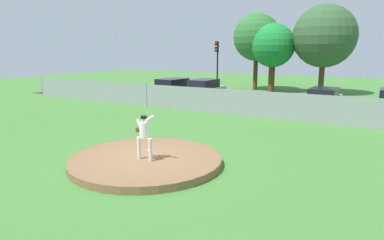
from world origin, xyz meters
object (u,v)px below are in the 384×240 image
at_px(pitcher_youth, 144,133).
at_px(traffic_light_near, 217,59).
at_px(parked_car_navy, 172,89).
at_px(parked_car_champagne, 323,100).
at_px(traffic_cone_orange, 224,105).
at_px(parked_car_silver, 204,91).
at_px(baseball, 148,151).

height_order(pitcher_youth, traffic_light_near, traffic_light_near).
xyz_separation_m(parked_car_navy, traffic_light_near, (2.05, 4.10, 2.43)).
height_order(parked_car_champagne, traffic_cone_orange, parked_car_champagne).
bearing_deg(traffic_light_near, parked_car_champagne, -21.84).
distance_m(parked_car_silver, traffic_light_near, 4.58).
height_order(parked_car_silver, traffic_light_near, traffic_light_near).
height_order(parked_car_navy, parked_car_silver, parked_car_silver).
bearing_deg(parked_car_champagne, parked_car_silver, 179.77).
relative_size(baseball, traffic_light_near, 0.02).
bearing_deg(baseball, parked_car_navy, 119.73).
height_order(parked_car_silver, traffic_cone_orange, parked_car_silver).
height_order(pitcher_youth, baseball, pitcher_youth).
height_order(parked_car_champagne, traffic_light_near, traffic_light_near).
height_order(pitcher_youth, parked_car_champagne, pitcher_youth).
distance_m(pitcher_youth, parked_car_silver, 15.67).
distance_m(parked_car_navy, traffic_light_near, 5.19).
distance_m(parked_car_champagne, traffic_light_near, 10.69).
relative_size(pitcher_youth, parked_car_champagne, 0.36).
relative_size(pitcher_youth, traffic_light_near, 0.34).
relative_size(parked_car_champagne, parked_car_silver, 0.97).
xyz_separation_m(pitcher_youth, parked_car_navy, (-8.22, 14.41, -0.39)).
bearing_deg(parked_car_champagne, parked_car_navy, -178.85).
distance_m(pitcher_youth, baseball, 1.32).
bearing_deg(parked_car_navy, traffic_light_near, 63.44).
bearing_deg(traffic_light_near, pitcher_youth, -71.55).
distance_m(baseball, traffic_cone_orange, 11.46).
xyz_separation_m(traffic_cone_orange, traffic_light_near, (-3.65, 6.41, 2.98)).
xyz_separation_m(pitcher_youth, baseball, (-0.47, 0.83, -0.91)).
distance_m(pitcher_youth, traffic_light_near, 19.62).
xyz_separation_m(parked_car_silver, traffic_light_near, (-0.72, 3.83, 2.41)).
xyz_separation_m(parked_car_champagne, traffic_light_near, (-9.64, 3.87, 2.50)).
bearing_deg(baseball, pitcher_youth, -60.63).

